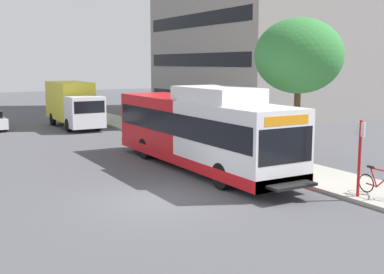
# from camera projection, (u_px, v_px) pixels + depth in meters

# --- Properties ---
(ground_plane) EXTENTS (120.00, 120.00, 0.00)m
(ground_plane) POSITION_uv_depth(u_px,v_px,m) (86.00, 161.00, 23.62)
(ground_plane) COLOR #4C4C51
(sidewalk_curb) EXTENTS (3.00, 56.00, 0.14)m
(sidewalk_curb) POSITION_uv_depth(u_px,v_px,m) (231.00, 153.00, 25.35)
(sidewalk_curb) COLOR #A8A399
(sidewalk_curb) RESTS_ON ground
(transit_bus) EXTENTS (2.58, 12.25, 3.65)m
(transit_bus) POSITION_uv_depth(u_px,v_px,m) (200.00, 130.00, 21.64)
(transit_bus) COLOR white
(transit_bus) RESTS_ON ground
(bus_stop_sign_pole) EXTENTS (0.10, 0.36, 2.60)m
(bus_stop_sign_pole) POSITION_uv_depth(u_px,v_px,m) (360.00, 152.00, 16.62)
(bus_stop_sign_pole) COLOR red
(bus_stop_sign_pole) RESTS_ON sidewalk_curb
(bicycle_parked) EXTENTS (0.52, 1.76, 1.02)m
(bicycle_parked) POSITION_uv_depth(u_px,v_px,m) (379.00, 184.00, 16.80)
(bicycle_parked) COLOR black
(bicycle_parked) RESTS_ON sidewalk_curb
(street_tree_near_stop) EXTENTS (3.84, 3.84, 6.42)m
(street_tree_near_stop) POSITION_uv_depth(u_px,v_px,m) (299.00, 56.00, 21.42)
(street_tree_near_stop) COLOR #4C3823
(street_tree_near_stop) RESTS_ON sidewalk_curb
(box_truck_background) EXTENTS (2.32, 7.01, 3.25)m
(box_truck_background) POSITION_uv_depth(u_px,v_px,m) (73.00, 103.00, 35.60)
(box_truck_background) COLOR silver
(box_truck_background) RESTS_ON ground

